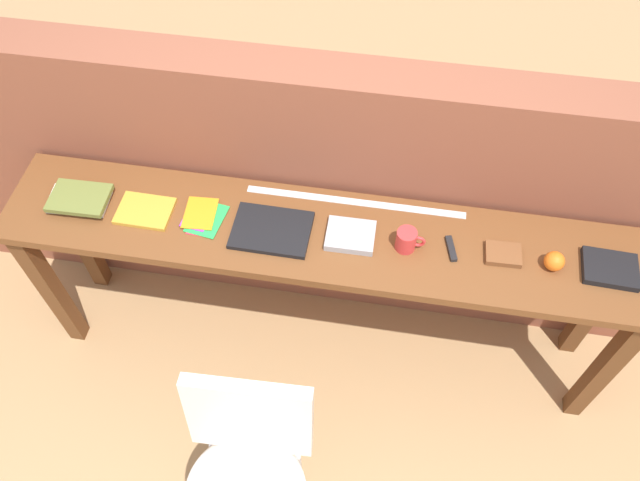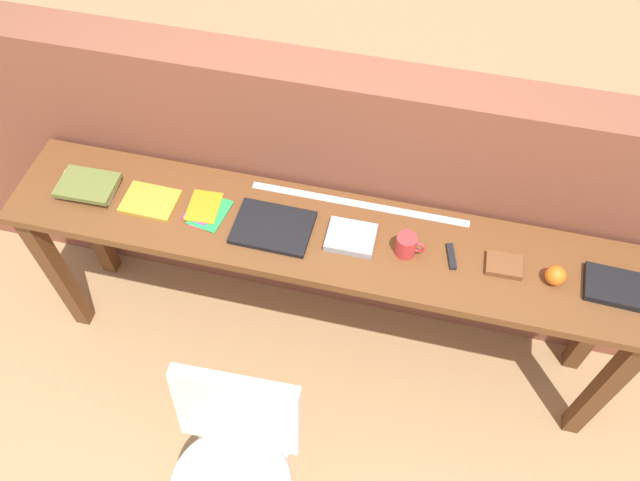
{
  "view_description": "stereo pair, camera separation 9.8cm",
  "coord_description": "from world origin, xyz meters",
  "px_view_note": "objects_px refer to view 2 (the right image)",
  "views": [
    {
      "loc": [
        0.22,
        -1.09,
        2.78
      ],
      "look_at": [
        0.0,
        0.25,
        0.9
      ],
      "focal_mm": 35.0,
      "sensor_mm": 36.0,
      "label": 1
    },
    {
      "loc": [
        0.31,
        -1.07,
        2.78
      ],
      "look_at": [
        0.0,
        0.25,
        0.9
      ],
      "focal_mm": 35.0,
      "sensor_mm": 36.0,
      "label": 2
    }
  ],
  "objects_px": {
    "sports_ball_small": "(555,275)",
    "multitool_folded": "(451,256)",
    "book_open_centre": "(273,227)",
    "book_repair_rightmost": "(613,287)",
    "book_stack_leftmost": "(87,186)",
    "mug": "(407,245)",
    "chair_white_moulded": "(233,460)",
    "pamphlet_pile_colourful": "(206,210)",
    "leather_journal_brown": "(504,265)",
    "magazine_cycling": "(150,201)"
  },
  "relations": [
    {
      "from": "sports_ball_small",
      "to": "multitool_folded",
      "type": "bearing_deg",
      "value": 177.28
    },
    {
      "from": "book_open_centre",
      "to": "book_repair_rightmost",
      "type": "bearing_deg",
      "value": 1.66
    },
    {
      "from": "book_stack_leftmost",
      "to": "sports_ball_small",
      "type": "distance_m",
      "value": 1.81
    },
    {
      "from": "mug",
      "to": "book_repair_rightmost",
      "type": "xyz_separation_m",
      "value": [
        0.74,
        0.01,
        -0.03
      ]
    },
    {
      "from": "chair_white_moulded",
      "to": "multitool_folded",
      "type": "bearing_deg",
      "value": 51.92
    },
    {
      "from": "mug",
      "to": "pamphlet_pile_colourful",
      "type": "bearing_deg",
      "value": 178.91
    },
    {
      "from": "book_open_centre",
      "to": "leather_journal_brown",
      "type": "xyz_separation_m",
      "value": [
        0.87,
        0.03,
        0.0
      ]
    },
    {
      "from": "chair_white_moulded",
      "to": "book_repair_rightmost",
      "type": "relative_size",
      "value": 4.57
    },
    {
      "from": "leather_journal_brown",
      "to": "multitool_folded",
      "type": "bearing_deg",
      "value": 179.27
    },
    {
      "from": "pamphlet_pile_colourful",
      "to": "book_stack_leftmost",
      "type": "bearing_deg",
      "value": -179.03
    },
    {
      "from": "mug",
      "to": "sports_ball_small",
      "type": "distance_m",
      "value": 0.53
    },
    {
      "from": "chair_white_moulded",
      "to": "book_stack_leftmost",
      "type": "xyz_separation_m",
      "value": [
        -0.82,
        0.79,
        0.38
      ]
    },
    {
      "from": "sports_ball_small",
      "to": "book_open_centre",
      "type": "bearing_deg",
      "value": -179.61
    },
    {
      "from": "chair_white_moulded",
      "to": "leather_journal_brown",
      "type": "relative_size",
      "value": 6.86
    },
    {
      "from": "multitool_folded",
      "to": "sports_ball_small",
      "type": "height_order",
      "value": "sports_ball_small"
    },
    {
      "from": "chair_white_moulded",
      "to": "magazine_cycling",
      "type": "relative_size",
      "value": 4.24
    },
    {
      "from": "magazine_cycling",
      "to": "sports_ball_small",
      "type": "distance_m",
      "value": 1.55
    },
    {
      "from": "mug",
      "to": "sports_ball_small",
      "type": "bearing_deg",
      "value": -0.3
    },
    {
      "from": "book_stack_leftmost",
      "to": "book_repair_rightmost",
      "type": "xyz_separation_m",
      "value": [
        2.02,
        0.01,
        -0.01
      ]
    },
    {
      "from": "magazine_cycling",
      "to": "mug",
      "type": "height_order",
      "value": "mug"
    },
    {
      "from": "sports_ball_small",
      "to": "book_repair_rightmost",
      "type": "height_order",
      "value": "sports_ball_small"
    },
    {
      "from": "book_open_centre",
      "to": "multitool_folded",
      "type": "xyz_separation_m",
      "value": [
        0.68,
        0.02,
        -0.0
      ]
    },
    {
      "from": "book_stack_leftmost",
      "to": "pamphlet_pile_colourful",
      "type": "bearing_deg",
      "value": 0.97
    },
    {
      "from": "book_open_centre",
      "to": "sports_ball_small",
      "type": "xyz_separation_m",
      "value": [
        1.04,
        0.01,
        0.03
      ]
    },
    {
      "from": "pamphlet_pile_colourful",
      "to": "book_open_centre",
      "type": "xyz_separation_m",
      "value": [
        0.28,
        -0.02,
        0.0
      ]
    },
    {
      "from": "multitool_folded",
      "to": "sports_ball_small",
      "type": "xyz_separation_m",
      "value": [
        0.37,
        -0.02,
        0.03
      ]
    },
    {
      "from": "chair_white_moulded",
      "to": "magazine_cycling",
      "type": "height_order",
      "value": "magazine_cycling"
    },
    {
      "from": "multitool_folded",
      "to": "chair_white_moulded",
      "type": "bearing_deg",
      "value": -128.08
    },
    {
      "from": "pamphlet_pile_colourful",
      "to": "multitool_folded",
      "type": "bearing_deg",
      "value": -0.02
    },
    {
      "from": "pamphlet_pile_colourful",
      "to": "book_repair_rightmost",
      "type": "distance_m",
      "value": 1.52
    },
    {
      "from": "book_stack_leftmost",
      "to": "book_open_centre",
      "type": "distance_m",
      "value": 0.77
    },
    {
      "from": "book_stack_leftmost",
      "to": "leather_journal_brown",
      "type": "bearing_deg",
      "value": 0.38
    },
    {
      "from": "pamphlet_pile_colourful",
      "to": "sports_ball_small",
      "type": "xyz_separation_m",
      "value": [
        1.32,
        -0.02,
        0.03
      ]
    },
    {
      "from": "book_stack_leftmost",
      "to": "magazine_cycling",
      "type": "bearing_deg",
      "value": -0.49
    },
    {
      "from": "chair_white_moulded",
      "to": "sports_ball_small",
      "type": "height_order",
      "value": "sports_ball_small"
    },
    {
      "from": "mug",
      "to": "leather_journal_brown",
      "type": "xyz_separation_m",
      "value": [
        0.36,
        0.02,
        -0.03
      ]
    },
    {
      "from": "book_stack_leftmost",
      "to": "magazine_cycling",
      "type": "xyz_separation_m",
      "value": [
        0.26,
        -0.0,
        -0.02
      ]
    },
    {
      "from": "magazine_cycling",
      "to": "mug",
      "type": "bearing_deg",
      "value": 0.61
    },
    {
      "from": "pamphlet_pile_colourful",
      "to": "sports_ball_small",
      "type": "height_order",
      "value": "sports_ball_small"
    },
    {
      "from": "book_stack_leftmost",
      "to": "leather_journal_brown",
      "type": "relative_size",
      "value": 1.88
    },
    {
      "from": "chair_white_moulded",
      "to": "sports_ball_small",
      "type": "distance_m",
      "value": 1.32
    },
    {
      "from": "pamphlet_pile_colourful",
      "to": "book_repair_rightmost",
      "type": "relative_size",
      "value": 0.98
    },
    {
      "from": "mug",
      "to": "sports_ball_small",
      "type": "relative_size",
      "value": 1.49
    },
    {
      "from": "book_stack_leftmost",
      "to": "magazine_cycling",
      "type": "relative_size",
      "value": 1.17
    },
    {
      "from": "sports_ball_small",
      "to": "book_stack_leftmost",
      "type": "bearing_deg",
      "value": 179.7
    },
    {
      "from": "magazine_cycling",
      "to": "mug",
      "type": "distance_m",
      "value": 1.01
    },
    {
      "from": "chair_white_moulded",
      "to": "leather_journal_brown",
      "type": "xyz_separation_m",
      "value": [
        0.82,
        0.8,
        0.37
      ]
    },
    {
      "from": "mug",
      "to": "book_stack_leftmost",
      "type": "bearing_deg",
      "value": 179.71
    },
    {
      "from": "mug",
      "to": "book_repair_rightmost",
      "type": "height_order",
      "value": "mug"
    },
    {
      "from": "multitool_folded",
      "to": "magazine_cycling",
      "type": "bearing_deg",
      "value": -179.5
    }
  ]
}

